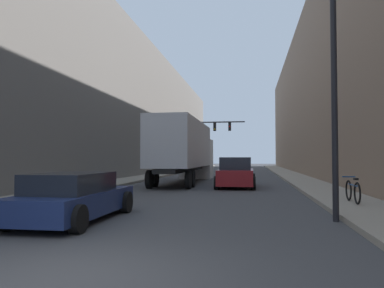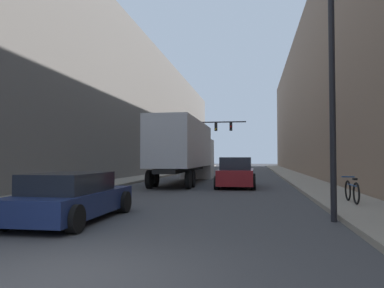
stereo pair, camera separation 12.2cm
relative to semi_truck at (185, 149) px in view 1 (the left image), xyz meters
The scene contains 11 objects.
ground_plane 20.21m from the semi_truck, 84.73° to the right, with size 200.00×200.00×0.00m, color #424244.
sidewalk_right 12.89m from the semi_truck, 51.92° to the left, with size 2.28×80.00×0.15m.
sidewalk_left 11.04m from the semi_truck, 112.51° to the left, with size 2.28×80.00×0.15m.
building_right 16.46m from the semi_truck, 39.86° to the left, with size 6.00×80.00×15.02m.
building_left 13.67m from the semi_truck, 129.64° to the left, with size 6.00×80.00×13.04m.
semi_truck is the anchor object (origin of this frame).
sedan_car 15.44m from the semi_truck, 90.98° to the right, with size 2.01×4.47×1.26m.
suv_car 5.08m from the semi_truck, 43.84° to the right, with size 2.13×4.87×1.68m.
traffic_signal_gantry 16.07m from the semi_truck, 93.61° to the left, with size 6.62×0.35×5.84m.
street_lamp 16.07m from the semi_truck, 65.56° to the right, with size 0.44×0.44×8.19m.
parked_bicycle 13.78m from the semi_truck, 55.45° to the right, with size 0.44×1.83×0.86m.
Camera 1 is at (2.55, -4.64, 1.66)m, focal length 35.00 mm.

